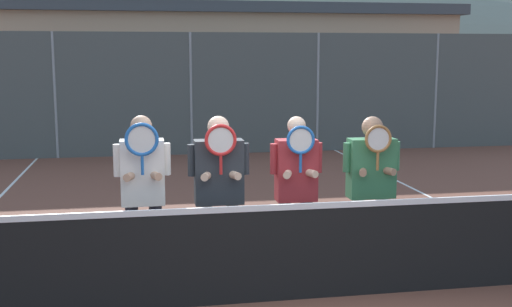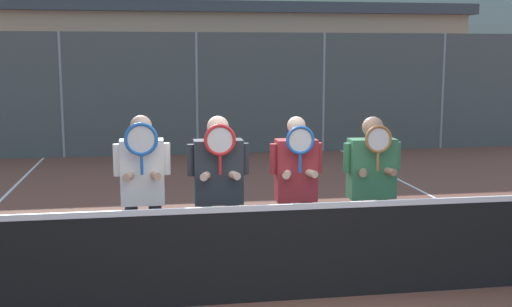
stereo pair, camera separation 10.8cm
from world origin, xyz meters
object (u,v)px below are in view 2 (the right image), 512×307
at_px(player_center_right, 296,184).
at_px(car_left_of_center, 222,105).
at_px(player_leftmost, 143,185).
at_px(car_center, 399,103).
at_px(player_center_left, 219,183).
at_px(car_far_left, 18,108).
at_px(player_rightmost, 372,179).

xyz_separation_m(player_center_right, car_left_of_center, (0.53, 11.73, -0.10)).
distance_m(player_leftmost, car_center, 14.09).
relative_size(player_center_left, car_left_of_center, 0.36).
height_order(player_center_left, car_far_left, player_center_left).
height_order(player_leftmost, player_rightmost, player_leftmost).
distance_m(player_center_right, player_rightmost, 0.84).
bearing_deg(car_center, player_center_right, -116.38).
height_order(player_center_left, player_rightmost, player_center_left).
relative_size(player_center_left, car_far_left, 0.37).
bearing_deg(car_left_of_center, player_rightmost, -88.52).
relative_size(player_rightmost, car_far_left, 0.36).
bearing_deg(car_left_of_center, car_center, 2.40).
bearing_deg(player_rightmost, car_center, 66.86).
xyz_separation_m(player_leftmost, car_far_left, (-3.46, 11.86, -0.17)).
distance_m(player_center_left, player_rightmost, 1.65).
distance_m(player_center_right, car_center, 13.35).
bearing_deg(player_leftmost, player_center_left, -5.24).
relative_size(player_leftmost, player_rightmost, 1.03).
relative_size(car_far_left, car_left_of_center, 0.97).
height_order(player_leftmost, player_center_right, player_leftmost).
height_order(player_rightmost, car_center, car_center).
xyz_separation_m(player_center_left, player_rightmost, (1.65, 0.08, -0.02)).
xyz_separation_m(player_center_right, player_rightmost, (0.83, 0.04, 0.02)).
relative_size(player_center_right, car_left_of_center, 0.35).
bearing_deg(player_leftmost, player_rightmost, 0.14).
relative_size(player_leftmost, car_far_left, 0.37).
relative_size(player_center_left, player_rightmost, 1.02).
height_order(player_rightmost, car_far_left, player_rightmost).
bearing_deg(player_center_left, player_center_right, 2.72).
height_order(player_center_right, player_rightmost, player_center_right).
xyz_separation_m(player_center_left, car_far_left, (-4.22, 11.93, -0.18)).
bearing_deg(player_center_left, car_left_of_center, 83.47).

